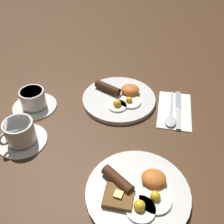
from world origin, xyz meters
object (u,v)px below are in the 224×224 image
(breakfast_plate_far, at_px, (138,192))
(spoon, at_px, (171,118))
(teacup_far, at_px, (20,134))
(knife, at_px, (178,107))
(breakfast_plate_near, at_px, (120,98))
(teacup_near, at_px, (33,100))

(breakfast_plate_far, xyz_separation_m, spoon, (-0.09, -0.29, -0.00))
(teacup_far, distance_m, knife, 0.53)
(spoon, bearing_deg, breakfast_plate_near, -109.93)
(knife, bearing_deg, teacup_far, -62.66)
(spoon, bearing_deg, teacup_near, -86.54)
(knife, xyz_separation_m, spoon, (0.03, 0.06, 0.00))
(teacup_far, bearing_deg, spoon, -160.25)
(breakfast_plate_far, relative_size, knife, 1.31)
(breakfast_plate_near, xyz_separation_m, knife, (-0.21, 0.02, -0.00))
(knife, bearing_deg, breakfast_plate_near, -92.51)
(teacup_near, height_order, teacup_far, teacup_far)
(breakfast_plate_near, height_order, teacup_near, teacup_near)
(breakfast_plate_near, distance_m, spoon, 0.20)
(teacup_near, bearing_deg, breakfast_plate_far, 142.13)
(knife, bearing_deg, teacup_near, -80.93)
(teacup_far, bearing_deg, teacup_near, -82.35)
(knife, bearing_deg, spoon, -22.03)
(breakfast_plate_near, distance_m, teacup_near, 0.30)
(breakfast_plate_far, relative_size, teacup_far, 1.77)
(breakfast_plate_near, height_order, teacup_far, teacup_far)
(breakfast_plate_near, bearing_deg, teacup_near, 14.72)
(teacup_near, height_order, spoon, teacup_near)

